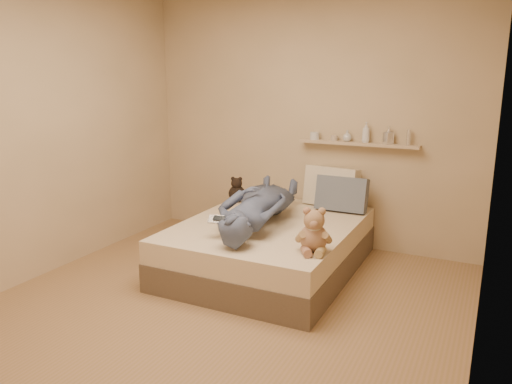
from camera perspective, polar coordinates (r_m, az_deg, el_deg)
The scene contains 10 objects.
room at distance 3.59m, azimuth -4.60°, elevation 5.61°, with size 3.80×3.80×3.80m.
bed at distance 4.65m, azimuth 1.53°, elevation -6.20°, with size 1.50×1.90×0.45m.
game_console at distance 4.12m, azimuth -4.23°, elevation -3.17°, with size 0.19×0.11×0.06m.
teddy_bear at distance 3.83m, azimuth 6.62°, elevation -4.74°, with size 0.28×0.29×0.36m.
dark_plush at distance 5.29m, azimuth -2.21°, elevation 0.11°, with size 0.18×0.18×0.27m.
pillow_cream at distance 5.17m, azimuth 8.61°, elevation 0.59°, with size 0.55×0.16×0.40m, color beige.
pillow_grey at distance 5.00m, azimuth 9.77°, elevation -0.24°, with size 0.50×0.14×0.34m, color slate.
person at distance 4.47m, azimuth 0.18°, elevation -1.46°, with size 0.57×1.55×0.37m, color #485372.
wall_shelf at distance 5.10m, azimuth 11.56°, elevation 5.44°, with size 1.20×0.12×0.03m, color tan.
shelf_bottles at distance 5.09m, azimuth 11.64°, elevation 6.41°, with size 1.01×0.11×0.20m.
Camera 1 is at (1.82, -3.05, 1.79)m, focal length 35.00 mm.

